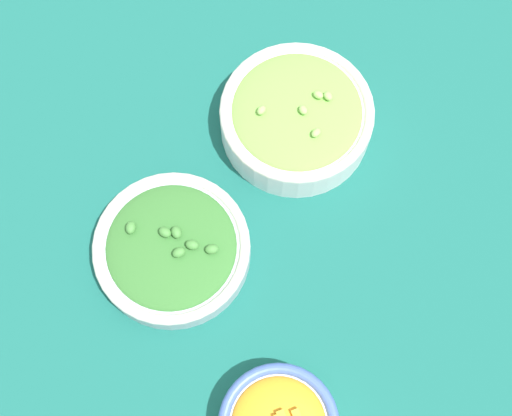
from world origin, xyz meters
The scene contains 3 objects.
ground_plane centered at (0.00, 0.00, 0.00)m, with size 3.00×3.00×0.00m, color #196056.
bowl_lettuce centered at (0.12, 0.02, 0.03)m, with size 0.18×0.18×0.07m.
bowl_broccoli centered at (-0.09, 0.05, 0.02)m, with size 0.18×0.18×0.05m.
Camera 1 is at (-0.22, -0.15, 0.81)m, focal length 50.00 mm.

